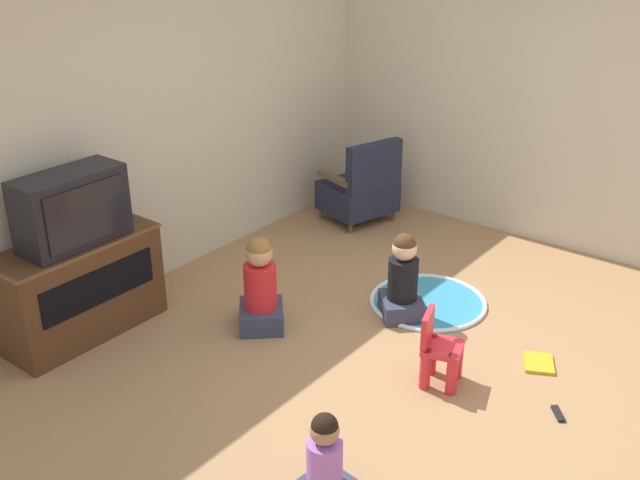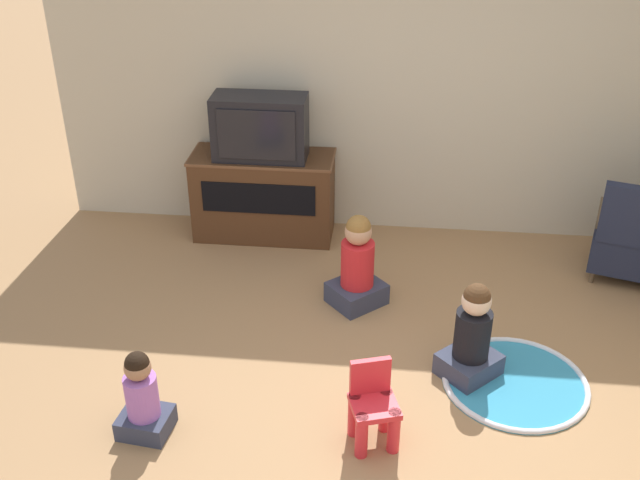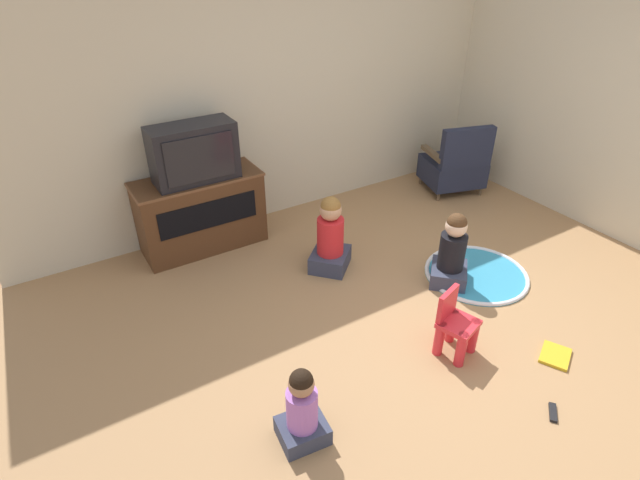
% 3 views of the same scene
% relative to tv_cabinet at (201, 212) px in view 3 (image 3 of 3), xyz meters
% --- Properties ---
extents(ground_plane, '(30.00, 30.00, 0.00)m').
position_rel_tv_cabinet_xyz_m(ground_plane, '(1.24, -2.19, -0.38)').
color(ground_plane, '#9E754C').
extents(wall_back, '(5.45, 0.12, 2.55)m').
position_rel_tv_cabinet_xyz_m(wall_back, '(0.96, 0.31, 0.90)').
color(wall_back, beige).
rests_on(wall_back, ground_plane).
extents(tv_cabinet, '(1.18, 0.48, 0.73)m').
position_rel_tv_cabinet_xyz_m(tv_cabinet, '(0.00, 0.00, 0.00)').
color(tv_cabinet, '#4C2D19').
rests_on(tv_cabinet, ground_plane).
extents(television, '(0.75, 0.34, 0.52)m').
position_rel_tv_cabinet_xyz_m(television, '(0.00, -0.04, 0.61)').
color(television, black).
rests_on(television, tv_cabinet).
extents(black_armchair, '(0.77, 0.72, 0.84)m').
position_rel_tv_cabinet_xyz_m(black_armchair, '(2.95, -0.39, -0.05)').
color(black_armchair, brown).
rests_on(black_armchair, ground_plane).
extents(yellow_kid_chair, '(0.32, 0.31, 0.51)m').
position_rel_tv_cabinet_xyz_m(yellow_kid_chair, '(1.03, -2.35, -0.16)').
color(yellow_kid_chair, red).
rests_on(yellow_kid_chair, ground_plane).
extents(play_mat, '(0.92, 0.92, 0.04)m').
position_rel_tv_cabinet_xyz_m(play_mat, '(1.91, -1.77, -0.37)').
color(play_mat, teal).
rests_on(play_mat, ground_plane).
extents(child_watching_left, '(0.46, 0.46, 0.68)m').
position_rel_tv_cabinet_xyz_m(child_watching_left, '(1.62, -1.70, -0.08)').
color(child_watching_left, '#33384C').
rests_on(child_watching_left, ground_plane).
extents(child_watching_center, '(0.32, 0.28, 0.57)m').
position_rel_tv_cabinet_xyz_m(child_watching_center, '(-0.28, -2.42, -0.13)').
color(child_watching_center, '#33384C').
rests_on(child_watching_center, ground_plane).
extents(child_watching_right, '(0.49, 0.48, 0.72)m').
position_rel_tv_cabinet_xyz_m(child_watching_right, '(0.85, -0.96, -0.06)').
color(child_watching_right, '#33384C').
rests_on(child_watching_right, ground_plane).
extents(book, '(0.31, 0.28, 0.02)m').
position_rel_tv_cabinet_xyz_m(book, '(1.63, -2.80, -0.36)').
color(book, gold).
rests_on(book, ground_plane).
extents(remote_control, '(0.14, 0.13, 0.02)m').
position_rel_tv_cabinet_xyz_m(remote_control, '(1.18, -3.12, -0.37)').
color(remote_control, black).
rests_on(remote_control, ground_plane).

